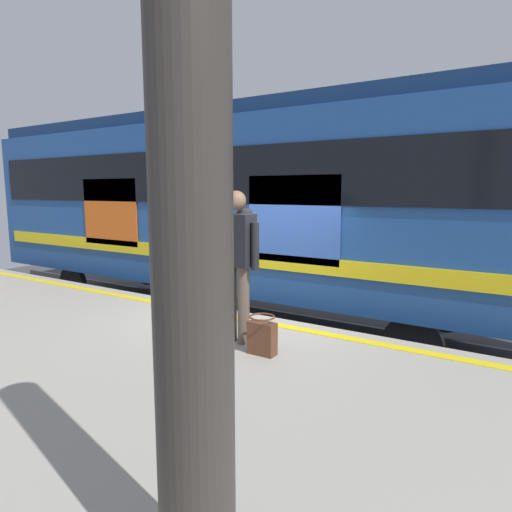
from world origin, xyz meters
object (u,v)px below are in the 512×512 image
object	(u,v)px
handbag	(262,336)
station_column	(191,203)
passenger	(237,254)
train_carriage	(236,199)

from	to	relation	value
handbag	station_column	xyz separation A→B (m)	(-1.32, 2.63, 1.52)
passenger	train_carriage	bearing A→B (deg)	-54.43
train_carriage	station_column	xyz separation A→B (m)	(-4.02, 5.96, 0.13)
handbag	passenger	bearing A→B (deg)	-22.96
passenger	handbag	bearing A→B (deg)	157.04
train_carriage	passenger	world-z (taller)	train_carriage
station_column	passenger	bearing A→B (deg)	-57.82
station_column	handbag	bearing A→B (deg)	-63.38
handbag	station_column	distance (m)	3.32
station_column	train_carriage	bearing A→B (deg)	-56.00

